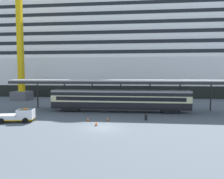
{
  "coord_description": "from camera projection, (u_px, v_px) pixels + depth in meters",
  "views": [
    {
      "loc": [
        3.92,
        -26.66,
        7.17
      ],
      "look_at": [
        0.48,
        8.2,
        4.5
      ],
      "focal_mm": 32.94,
      "sensor_mm": 36.0,
      "label": 1
    }
  ],
  "objects": [
    {
      "name": "cruise_ship",
      "position": [
        112.0,
        54.0,
        76.56
      ],
      "size": [
        154.45,
        31.99,
        44.12
      ],
      "color": "black",
      "rests_on": "ground"
    },
    {
      "name": "dockside_crane",
      "position": [
        23.0,
        31.0,
        54.86
      ],
      "size": [
        17.67,
        4.4,
        58.41
      ],
      "color": "#595960",
      "rests_on": "ground"
    },
    {
      "name": "traffic_cone_near",
      "position": [
        88.0,
        119.0,
        31.08
      ],
      "size": [
        0.36,
        0.36,
        0.59
      ],
      "color": "black",
      "rests_on": "ground"
    },
    {
      "name": "service_truck",
      "position": [
        19.0,
        115.0,
        30.68
      ],
      "size": [
        5.5,
        3.03,
        2.02
      ],
      "color": "white",
      "rests_on": "ground"
    },
    {
      "name": "traffic_cone_mid",
      "position": [
        96.0,
        123.0,
        28.44
      ],
      "size": [
        0.36,
        0.36,
        0.65
      ],
      "color": "black",
      "rests_on": "ground"
    },
    {
      "name": "traffic_cone_far",
      "position": [
        108.0,
        119.0,
        31.31
      ],
      "size": [
        0.36,
        0.36,
        0.6
      ],
      "color": "black",
      "rests_on": "ground"
    },
    {
      "name": "ground_plane",
      "position": [
        102.0,
        128.0,
        27.38
      ],
      "size": [
        400.0,
        400.0,
        0.0
      ],
      "primitive_type": "plane",
      "color": "#525B64"
    },
    {
      "name": "quay_bollard",
      "position": [
        146.0,
        117.0,
        31.8
      ],
      "size": [
        0.48,
        0.48,
        0.96
      ],
      "color": "black",
      "rests_on": "ground"
    },
    {
      "name": "train_carriage",
      "position": [
        120.0,
        100.0,
        38.66
      ],
      "size": [
        25.82,
        2.81,
        4.11
      ],
      "color": "black",
      "rests_on": "ground"
    },
    {
      "name": "platform_canopy",
      "position": [
        120.0,
        81.0,
        38.85
      ],
      "size": [
        41.13,
        6.11,
        6.1
      ],
      "color": "#BCBCBC",
      "rests_on": "ground"
    }
  ]
}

